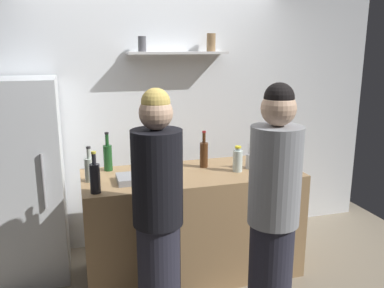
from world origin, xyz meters
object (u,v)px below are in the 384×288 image
at_px(baking_pan, 139,178).
at_px(person_grey_hoodie, 273,216).
at_px(refrigerator, 26,181).
at_px(wine_bottle_amber_glass, 204,154).
at_px(wine_bottle_green_glass, 108,156).
at_px(utensil_holder, 251,161).
at_px(person_blonde, 158,217).
at_px(wine_bottle_dark_glass, 95,177).
at_px(wine_bottle_pale_glass, 90,169).
at_px(water_bottle_plastic, 238,160).

bearing_deg(baking_pan, person_grey_hoodie, -46.74).
xyz_separation_m(refrigerator, person_grey_hoodie, (1.66, -1.29, 0.01)).
relative_size(wine_bottle_amber_glass, wine_bottle_green_glass, 0.97).
height_order(utensil_holder, person_blonde, person_blonde).
bearing_deg(wine_bottle_green_glass, wine_bottle_amber_glass, -9.58).
bearing_deg(wine_bottle_amber_glass, wine_bottle_green_glass, 170.42).
xyz_separation_m(refrigerator, wine_bottle_dark_glass, (0.55, -0.65, 0.18)).
xyz_separation_m(wine_bottle_pale_glass, person_blonde, (0.41, -0.67, -0.18)).
relative_size(wine_bottle_dark_glass, person_blonde, 0.18).
relative_size(baking_pan, wine_bottle_pale_glass, 1.19).
bearing_deg(wine_bottle_amber_glass, wine_bottle_pale_glass, -173.18).
xyz_separation_m(baking_pan, person_blonde, (0.04, -0.57, -0.10)).
height_order(wine_bottle_amber_glass, wine_bottle_green_glass, wine_bottle_green_glass).
distance_m(wine_bottle_pale_glass, wine_bottle_dark_glass, 0.28).
bearing_deg(wine_bottle_pale_glass, refrigerator, 144.78).
bearing_deg(utensil_holder, wine_bottle_amber_glass, 158.39).
distance_m(utensil_holder, person_blonde, 1.16).
height_order(wine_bottle_pale_glass, wine_bottle_green_glass, wine_bottle_green_glass).
height_order(baking_pan, person_grey_hoodie, person_grey_hoodie).
bearing_deg(utensil_holder, water_bottle_plastic, -161.50).
xyz_separation_m(utensil_holder, wine_bottle_dark_glass, (-1.35, -0.24, 0.05)).
relative_size(refrigerator, utensil_holder, 7.74).
bearing_deg(person_grey_hoodie, refrigerator, 38.52).
bearing_deg(person_blonde, wine_bottle_amber_glass, -126.80).
height_order(wine_bottle_amber_glass, person_blonde, person_blonde).
bearing_deg(baking_pan, person_blonde, -86.08).
bearing_deg(utensil_holder, person_blonde, -146.65).
bearing_deg(wine_bottle_pale_glass, water_bottle_plastic, -3.85).
bearing_deg(baking_pan, wine_bottle_pale_glass, 164.80).
distance_m(wine_bottle_amber_glass, wine_bottle_pale_glass, 1.00).
bearing_deg(refrigerator, baking_pan, -27.75).
distance_m(wine_bottle_pale_glass, person_blonde, 0.80).
xyz_separation_m(wine_bottle_pale_glass, wine_bottle_dark_glass, (0.03, -0.28, 0.01)).
distance_m(utensil_holder, wine_bottle_green_glass, 1.25).
xyz_separation_m(wine_bottle_amber_glass, person_grey_hoodie, (0.15, -1.04, -0.17)).
bearing_deg(wine_bottle_pale_glass, wine_bottle_amber_glass, 6.82).
xyz_separation_m(baking_pan, wine_bottle_dark_glass, (-0.34, -0.18, 0.10)).
xyz_separation_m(water_bottle_plastic, person_blonde, (-0.82, -0.59, -0.17)).
distance_m(utensil_holder, wine_bottle_pale_glass, 1.38).
distance_m(wine_bottle_dark_glass, water_bottle_plastic, 1.22).
relative_size(utensil_holder, water_bottle_plastic, 1.00).
bearing_deg(water_bottle_plastic, person_blonde, -144.41).
bearing_deg(wine_bottle_dark_glass, person_blonde, -45.57).
distance_m(refrigerator, baking_pan, 1.02).
xyz_separation_m(wine_bottle_green_glass, wine_bottle_dark_glass, (-0.14, -0.54, -0.00)).
relative_size(refrigerator, wine_bottle_green_glass, 5.13).
height_order(utensil_holder, wine_bottle_dark_glass, wine_bottle_dark_glass).
bearing_deg(refrigerator, wine_bottle_dark_glass, -49.65).
bearing_deg(person_grey_hoodie, person_blonde, 57.53).
distance_m(wine_bottle_dark_glass, person_grey_hoodie, 1.29).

